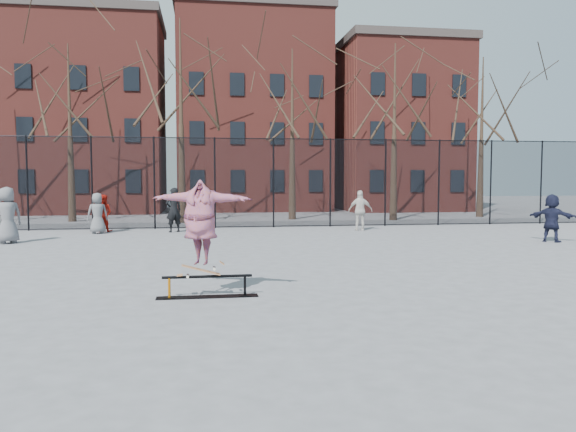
{
  "coord_description": "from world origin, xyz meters",
  "views": [
    {
      "loc": [
        -1.94,
        -11.9,
        2.26
      ],
      "look_at": [
        0.1,
        1.5,
        1.32
      ],
      "focal_mm": 35.0,
      "sensor_mm": 36.0,
      "label": 1
    }
  ],
  "objects": [
    {
      "name": "bystander_navy",
      "position": [
        10.06,
        5.93,
        0.84
      ],
      "size": [
        1.42,
        1.47,
        1.67
      ],
      "primitive_type": "imported",
      "rotation": [
        0.0,
        0.0,
        2.32
      ],
      "color": "#191B32",
      "rests_on": "ground"
    },
    {
      "name": "bystander_white",
      "position": [
        4.63,
        10.93,
        0.85
      ],
      "size": [
        1.06,
        0.61,
        1.7
      ],
      "primitive_type": "imported",
      "rotation": [
        0.0,
        0.0,
        2.93
      ],
      "color": "beige",
      "rests_on": "ground"
    },
    {
      "name": "skater",
      "position": [
        -1.98,
        -1.35,
        1.31
      ],
      "size": [
        2.02,
        1.14,
        1.59
      ],
      "primitive_type": "imported",
      "rotation": [
        0.0,
        0.0,
        -0.33
      ],
      "color": "#55317C",
      "rests_on": "skateboard"
    },
    {
      "name": "bystander_black",
      "position": [
        -3.11,
        11.43,
        0.91
      ],
      "size": [
        0.79,
        0.67,
        1.82
      ],
      "primitive_type": "imported",
      "rotation": [
        0.0,
        0.0,
        3.57
      ],
      "color": "black",
      "rests_on": "ground"
    },
    {
      "name": "bystander_extra",
      "position": [
        -6.09,
        11.29,
        0.82
      ],
      "size": [
        0.92,
        0.74,
        1.64
      ],
      "primitive_type": "imported",
      "rotation": [
        0.0,
        0.0,
        3.46
      ],
      "color": "#5E5F63",
      "rests_on": "ground"
    },
    {
      "name": "fence",
      "position": [
        -0.01,
        13.0,
        2.05
      ],
      "size": [
        34.03,
        0.07,
        4.0
      ],
      "color": "black",
      "rests_on": "ground"
    },
    {
      "name": "rowhouses",
      "position": [
        0.72,
        26.0,
        6.06
      ],
      "size": [
        29.0,
        7.0,
        13.0
      ],
      "color": "maroon",
      "rests_on": "ground"
    },
    {
      "name": "bystander_red",
      "position": [
        -6.0,
        12.0,
        0.77
      ],
      "size": [
        0.87,
        0.75,
        1.54
      ],
      "primitive_type": "imported",
      "rotation": [
        0.0,
        0.0,
        2.89
      ],
      "color": "#A9180E",
      "rests_on": "ground"
    },
    {
      "name": "tree_row",
      "position": [
        -0.25,
        17.15,
        7.36
      ],
      "size": [
        33.66,
        7.46,
        10.67
      ],
      "color": "black",
      "rests_on": "ground"
    },
    {
      "name": "ground",
      "position": [
        0.0,
        0.0,
        0.0
      ],
      "size": [
        100.0,
        100.0,
        0.0
      ],
      "primitive_type": "plane",
      "color": "slate"
    },
    {
      "name": "bystander_grey",
      "position": [
        -8.5,
        8.28,
        0.97
      ],
      "size": [
        1.12,
        1.06,
        1.93
      ],
      "primitive_type": "imported",
      "rotation": [
        0.0,
        0.0,
        3.78
      ],
      "color": "slate",
      "rests_on": "ground"
    },
    {
      "name": "skate_rail",
      "position": [
        -1.87,
        -1.35,
        0.16
      ],
      "size": [
        1.9,
        0.29,
        0.42
      ],
      "color": "black",
      "rests_on": "ground"
    },
    {
      "name": "skateboard",
      "position": [
        -1.98,
        -1.35,
        0.47
      ],
      "size": [
        0.79,
        0.19,
        0.09
      ],
      "primitive_type": null,
      "color": "#935E3B",
      "rests_on": "skate_rail"
    }
  ]
}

